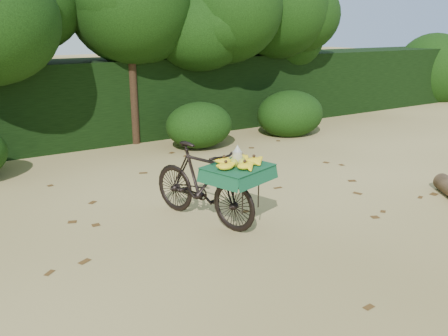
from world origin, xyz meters
TOP-DOWN VIEW (x-y plane):
  - ground at (0.00, 0.00)m, footprint 80.00×80.00m
  - vendor_bicycle at (-0.40, 0.79)m, footprint 1.13×1.90m
  - hedge_backdrop at (0.00, 6.30)m, footprint 26.00×1.80m
  - tree_row at (-0.65, 5.50)m, footprint 14.50×2.00m
  - bush_clumps at (0.50, 4.30)m, footprint 8.80×1.70m
  - leaf_litter at (0.00, 0.65)m, footprint 7.00×7.30m

SIDE VIEW (x-z plane):
  - ground at x=0.00m, z-range 0.00..0.00m
  - leaf_litter at x=0.00m, z-range 0.00..0.01m
  - bush_clumps at x=0.50m, z-range 0.00..0.90m
  - vendor_bicycle at x=-0.40m, z-range 0.01..1.08m
  - hedge_backdrop at x=0.00m, z-range 0.00..1.80m
  - tree_row at x=-0.65m, z-range 0.00..4.00m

